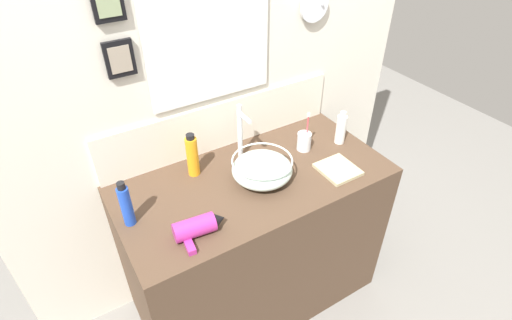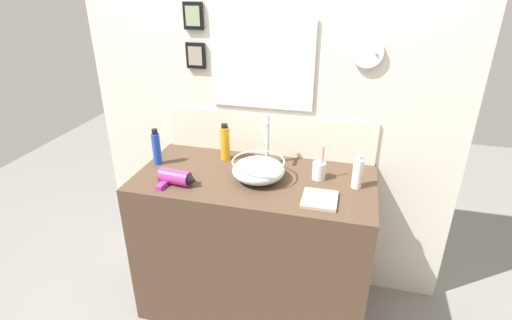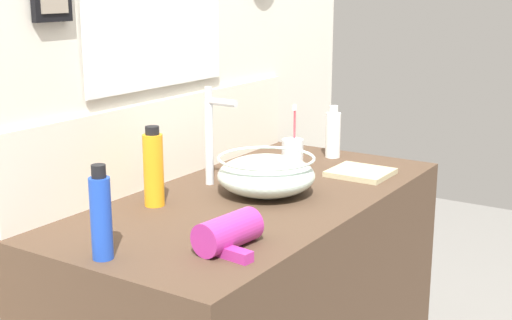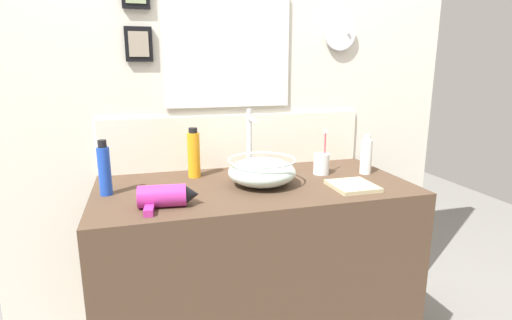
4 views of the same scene
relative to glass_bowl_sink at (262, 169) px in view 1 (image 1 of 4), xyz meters
The scene contains 11 objects.
ground_plane 0.92m from the glass_bowl_sink, 140.09° to the left, with size 6.00×6.00×0.00m, color gray.
vanity_counter 0.49m from the glass_bowl_sink, 140.09° to the left, with size 1.25×0.62×0.86m, color #4C3828.
back_panel 0.47m from the glass_bowl_sink, 94.29° to the left, with size 2.14×0.10×2.43m.
glass_bowl_sink is the anchor object (origin of this frame).
faucet 0.21m from the glass_bowl_sink, 90.00° to the left, with size 0.02×0.11×0.29m.
hair_drier 0.41m from the glass_bowl_sink, 158.26° to the right, with size 0.21×0.14×0.08m.
toothbrush_cup 0.31m from the glass_bowl_sink, 16.56° to the left, with size 0.07×0.07×0.20m.
shampoo_bottle 0.50m from the glass_bowl_sink, ahead, with size 0.05×0.05×0.18m.
spray_bottle 0.59m from the glass_bowl_sink, behind, with size 0.05×0.05×0.21m.
lotion_bottle 0.32m from the glass_bowl_sink, 141.38° to the left, with size 0.05×0.05×0.21m.
hand_towel 0.36m from the glass_bowl_sink, 22.00° to the right, with size 0.16×0.18×0.02m, color tan.
Camera 1 is at (-0.72, -1.19, 2.01)m, focal length 28.00 mm.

